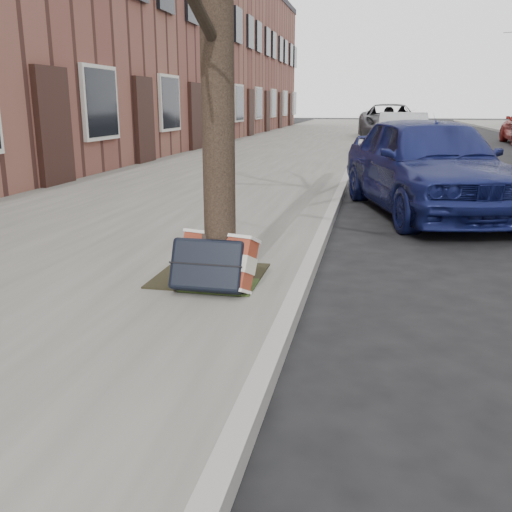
% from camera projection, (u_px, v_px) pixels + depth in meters
% --- Properties ---
extents(ground, '(120.00, 120.00, 0.00)m').
position_uv_depth(ground, '(495.00, 379.00, 3.18)').
color(ground, black).
rests_on(ground, ground).
extents(near_sidewalk, '(5.00, 70.00, 0.12)m').
position_uv_depth(near_sidewalk, '(279.00, 150.00, 18.08)').
color(near_sidewalk, gray).
rests_on(near_sidewalk, ground).
extents(house_near, '(6.80, 40.00, 7.00)m').
position_uv_depth(house_near, '(113.00, 42.00, 19.28)').
color(house_near, brown).
rests_on(house_near, ground).
extents(dirt_patch, '(0.85, 0.85, 0.02)m').
position_uv_depth(dirt_patch, '(210.00, 275.00, 4.68)').
color(dirt_patch, black).
rests_on(dirt_patch, near_sidewalk).
extents(suitcase_red, '(0.63, 0.45, 0.44)m').
position_uv_depth(suitcase_red, '(217.00, 261.00, 4.29)').
color(suitcase_red, maroon).
rests_on(suitcase_red, near_sidewalk).
extents(suitcase_navy, '(0.55, 0.33, 0.43)m').
position_uv_depth(suitcase_navy, '(208.00, 265.00, 4.22)').
color(suitcase_navy, black).
rests_on(suitcase_navy, near_sidewalk).
extents(car_near_front, '(2.62, 4.30, 1.37)m').
position_uv_depth(car_near_front, '(428.00, 164.00, 7.85)').
color(car_near_front, '#13194E').
rests_on(car_near_front, ground).
extents(car_near_mid, '(1.39, 3.81, 1.25)m').
position_uv_depth(car_near_mid, '(402.00, 135.00, 16.10)').
color(car_near_mid, '#ABAEB3').
rests_on(car_near_mid, ground).
extents(car_near_back, '(2.71, 5.43, 1.48)m').
position_uv_depth(car_near_back, '(389.00, 122.00, 24.05)').
color(car_near_back, '#38383C').
rests_on(car_near_back, ground).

